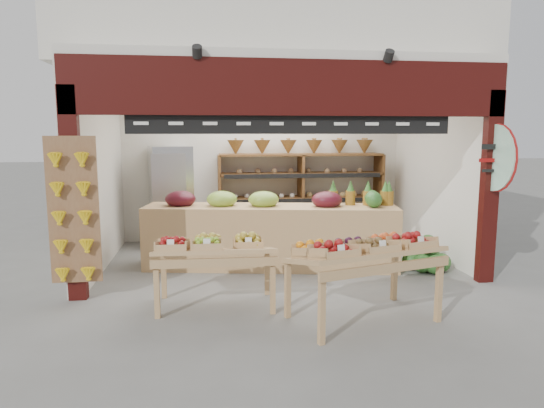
{
  "coord_description": "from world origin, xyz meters",
  "views": [
    {
      "loc": [
        -1.12,
        -7.23,
        2.08
      ],
      "look_at": [
        -0.16,
        -0.2,
        1.04
      ],
      "focal_mm": 32.0,
      "sensor_mm": 36.0,
      "label": 1
    }
  ],
  "objects_px": {
    "cardboard_stack": "(178,250)",
    "mid_counter": "(270,234)",
    "refrigerator": "(171,196)",
    "display_table_left": "(207,248)",
    "display_table_right": "(363,250)",
    "watermelon_pile": "(425,256)",
    "back_shelving": "(301,178)"
  },
  "relations": [
    {
      "from": "cardboard_stack",
      "to": "mid_counter",
      "type": "relative_size",
      "value": 0.26
    },
    {
      "from": "display_table_left",
      "to": "watermelon_pile",
      "type": "height_order",
      "value": "display_table_left"
    },
    {
      "from": "watermelon_pile",
      "to": "display_table_right",
      "type": "bearing_deg",
      "value": -131.18
    },
    {
      "from": "display_table_right",
      "to": "mid_counter",
      "type": "bearing_deg",
      "value": 108.11
    },
    {
      "from": "mid_counter",
      "to": "cardboard_stack",
      "type": "bearing_deg",
      "value": 170.69
    },
    {
      "from": "back_shelving",
      "to": "refrigerator",
      "type": "distance_m",
      "value": 2.49
    },
    {
      "from": "watermelon_pile",
      "to": "display_table_left",
      "type": "bearing_deg",
      "value": -161.34
    },
    {
      "from": "display_table_right",
      "to": "watermelon_pile",
      "type": "height_order",
      "value": "display_table_right"
    },
    {
      "from": "back_shelving",
      "to": "display_table_left",
      "type": "bearing_deg",
      "value": -117.88
    },
    {
      "from": "refrigerator",
      "to": "cardboard_stack",
      "type": "relative_size",
      "value": 1.8
    },
    {
      "from": "display_table_right",
      "to": "display_table_left",
      "type": "bearing_deg",
      "value": 157.79
    },
    {
      "from": "cardboard_stack",
      "to": "back_shelving",
      "type": "bearing_deg",
      "value": 35.59
    },
    {
      "from": "mid_counter",
      "to": "display_table_right",
      "type": "xyz_separation_m",
      "value": [
        0.75,
        -2.28,
        0.27
      ]
    },
    {
      "from": "display_table_left",
      "to": "watermelon_pile",
      "type": "bearing_deg",
      "value": 18.66
    },
    {
      "from": "refrigerator",
      "to": "display_table_left",
      "type": "bearing_deg",
      "value": -92.63
    },
    {
      "from": "display_table_left",
      "to": "display_table_right",
      "type": "relative_size",
      "value": 0.82
    },
    {
      "from": "back_shelving",
      "to": "mid_counter",
      "type": "height_order",
      "value": "back_shelving"
    },
    {
      "from": "refrigerator",
      "to": "cardboard_stack",
      "type": "xyz_separation_m",
      "value": [
        0.2,
        -1.53,
        -0.66
      ]
    },
    {
      "from": "back_shelving",
      "to": "display_table_left",
      "type": "relative_size",
      "value": 2.19
    },
    {
      "from": "watermelon_pile",
      "to": "refrigerator",
      "type": "bearing_deg",
      "value": 150.65
    },
    {
      "from": "display_table_right",
      "to": "watermelon_pile",
      "type": "distance_m",
      "value": 2.48
    },
    {
      "from": "cardboard_stack",
      "to": "refrigerator",
      "type": "bearing_deg",
      "value": 97.47
    },
    {
      "from": "cardboard_stack",
      "to": "display_table_right",
      "type": "height_order",
      "value": "display_table_right"
    },
    {
      "from": "back_shelving",
      "to": "refrigerator",
      "type": "xyz_separation_m",
      "value": [
        -2.47,
        -0.1,
        -0.31
      ]
    },
    {
      "from": "mid_counter",
      "to": "watermelon_pile",
      "type": "distance_m",
      "value": 2.4
    },
    {
      "from": "cardboard_stack",
      "to": "mid_counter",
      "type": "distance_m",
      "value": 1.46
    },
    {
      "from": "refrigerator",
      "to": "mid_counter",
      "type": "bearing_deg",
      "value": -61.02
    },
    {
      "from": "refrigerator",
      "to": "display_table_right",
      "type": "relative_size",
      "value": 1.04
    },
    {
      "from": "back_shelving",
      "to": "watermelon_pile",
      "type": "height_order",
      "value": "back_shelving"
    },
    {
      "from": "refrigerator",
      "to": "display_table_left",
      "type": "relative_size",
      "value": 1.27
    },
    {
      "from": "refrigerator",
      "to": "cardboard_stack",
      "type": "height_order",
      "value": "refrigerator"
    },
    {
      "from": "mid_counter",
      "to": "display_table_left",
      "type": "height_order",
      "value": "mid_counter"
    }
  ]
}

